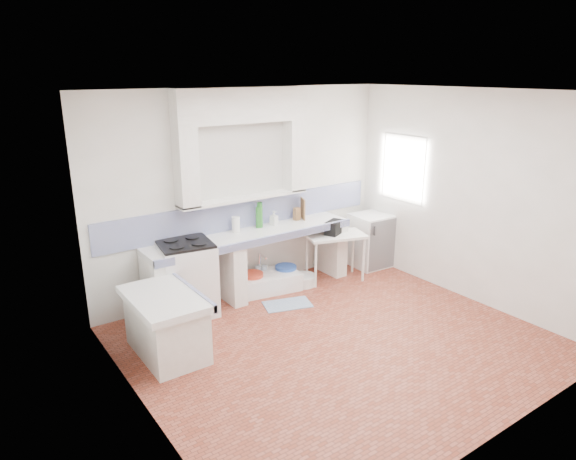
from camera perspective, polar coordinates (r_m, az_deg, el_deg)
floor at (r=6.08m, az=5.59°, el=-12.29°), size 4.50×4.50×0.00m
ceiling at (r=5.29m, az=6.50°, el=15.10°), size 4.50×4.50×0.00m
wall_back at (r=7.09m, az=-4.69°, el=4.29°), size 4.50×0.00×4.50m
wall_front at (r=4.32m, az=23.79°, el=-5.94°), size 4.50×0.00×4.50m
wall_left at (r=4.45m, az=-16.49°, el=-4.49°), size 0.00×4.50×4.50m
wall_right at (r=7.16m, az=19.73°, el=3.45°), size 0.00×4.50×4.50m
alcove_mass at (r=6.76m, az=-5.13°, el=13.72°), size 1.90×0.25×0.45m
window_frame at (r=7.98m, az=13.60°, el=6.81°), size 0.35×0.86×1.06m
lace_valance at (r=7.81m, az=13.08°, el=9.45°), size 0.01×0.84×0.24m
counter_slab at (r=6.94m, az=-4.02°, el=-0.62°), size 3.00×0.60×0.08m
counter_lip at (r=6.71m, az=-2.77°, el=-1.23°), size 3.00×0.04×0.10m
counter_pier_left at (r=6.53m, az=-14.53°, el=-6.56°), size 0.20×0.55×0.82m
counter_pier_mid at (r=6.93m, az=-6.42°, el=-4.68°), size 0.20×0.55×0.82m
counter_pier_right at (r=7.86m, az=4.79°, el=-1.91°), size 0.20×0.55×0.82m
peninsula_top at (r=5.68m, az=-13.65°, el=-7.47°), size 0.70×1.10×0.08m
peninsula_base at (r=5.84m, az=-13.40°, el=-10.59°), size 0.60×1.00×0.62m
peninsula_lip at (r=5.80m, az=-10.61°, el=-6.75°), size 0.04×1.10×0.10m
backsplash at (r=7.15m, az=-4.57°, el=1.93°), size 4.27×0.03×0.40m
stove at (r=6.63m, az=-11.20°, el=-5.43°), size 0.75×0.73×0.93m
sink at (r=7.31m, az=-2.40°, el=-5.92°), size 0.99×0.65×0.22m
side_table at (r=7.61m, az=5.27°, el=-3.03°), size 0.95×0.71×0.04m
fridge at (r=8.20m, az=9.15°, el=-1.15°), size 0.58×0.58×0.84m
bucket_red at (r=7.22m, az=-4.02°, el=-5.92°), size 0.41×0.41×0.30m
bucket_orange at (r=7.28m, az=-1.38°, el=-5.92°), size 0.33×0.33×0.24m
bucket_blue at (r=7.47m, az=-0.25°, el=-5.08°), size 0.38×0.38×0.29m
basin_white at (r=7.50m, az=1.70°, el=-5.59°), size 0.45×0.45×0.15m
water_bottle_a at (r=7.39m, az=-3.37°, el=-5.26°), size 0.09×0.09×0.32m
water_bottle_b at (r=7.44m, az=-2.67°, el=-5.11°), size 0.10×0.10×0.31m
black_bag at (r=7.49m, az=5.19°, el=0.29°), size 0.35×0.29×0.19m
green_bottle_a at (r=7.10m, az=-3.36°, el=1.41°), size 0.09×0.09×0.30m
green_bottle_b at (r=7.11m, az=-3.17°, el=1.69°), size 0.09×0.09×0.36m
knife_block at (r=7.48m, az=1.00°, el=1.80°), size 0.10×0.08×0.18m
cutting_board at (r=7.52m, az=1.67°, el=2.39°), size 0.11×0.21×0.31m
paper_towel at (r=6.94m, az=-5.84°, el=0.60°), size 0.13×0.13×0.22m
soap_bottle at (r=7.23m, az=-1.59°, el=1.34°), size 0.12×0.12×0.21m
rug at (r=6.91m, az=-0.07°, el=-8.30°), size 0.71×0.53×0.01m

